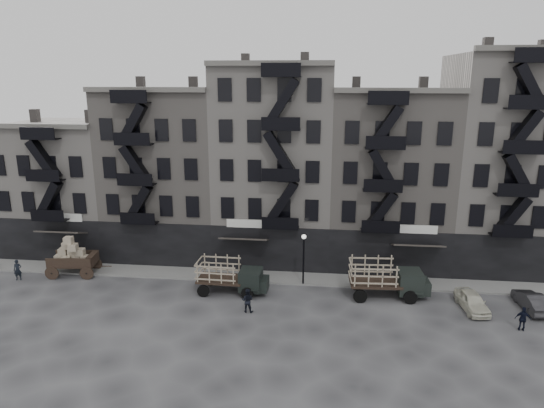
# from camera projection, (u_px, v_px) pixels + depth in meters

# --- Properties ---
(ground) EXTENTS (140.00, 140.00, 0.00)m
(ground) POSITION_uv_depth(u_px,v_px,m) (262.00, 298.00, 36.70)
(ground) COLOR #38383A
(ground) RESTS_ON ground
(sidewalk) EXTENTS (55.00, 2.50, 0.15)m
(sidewalk) POSITION_uv_depth(u_px,v_px,m) (268.00, 277.00, 40.28)
(sidewalk) COLOR slate
(sidewalk) RESTS_ON ground
(building_west) EXTENTS (10.00, 11.35, 13.20)m
(building_west) POSITION_uv_depth(u_px,v_px,m) (70.00, 185.00, 46.75)
(building_west) COLOR #ACA69E
(building_west) RESTS_ON ground
(building_midwest) EXTENTS (10.00, 11.35, 16.20)m
(building_midwest) POSITION_uv_depth(u_px,v_px,m) (169.00, 172.00, 45.28)
(building_midwest) COLOR gray
(building_midwest) RESTS_ON ground
(building_center) EXTENTS (10.00, 11.35, 18.20)m
(building_center) POSITION_uv_depth(u_px,v_px,m) (276.00, 164.00, 43.93)
(building_center) COLOR #ACA69E
(building_center) RESTS_ON ground
(building_mideast) EXTENTS (10.00, 11.35, 16.20)m
(building_mideast) POSITION_uv_depth(u_px,v_px,m) (387.00, 177.00, 43.10)
(building_mideast) COLOR gray
(building_mideast) RESTS_ON ground
(building_east) EXTENTS (10.00, 11.35, 19.20)m
(building_east) POSITION_uv_depth(u_px,v_px,m) (507.00, 163.00, 41.63)
(building_east) COLOR #ACA69E
(building_east) RESTS_ON ground
(lamp_post) EXTENTS (0.36, 0.36, 4.28)m
(lamp_post) POSITION_uv_depth(u_px,v_px,m) (304.00, 253.00, 38.15)
(lamp_post) COLOR black
(lamp_post) RESTS_ON ground
(wagon) EXTENTS (4.21, 2.58, 3.38)m
(wagon) POSITION_uv_depth(u_px,v_px,m) (71.00, 253.00, 40.43)
(wagon) COLOR black
(wagon) RESTS_ON ground
(stake_truck_west) EXTENTS (5.48, 2.40, 2.72)m
(stake_truck_west) POSITION_uv_depth(u_px,v_px,m) (230.00, 274.00, 37.18)
(stake_truck_west) COLOR black
(stake_truck_west) RESTS_ON ground
(stake_truck_east) EXTENTS (6.00, 2.73, 2.95)m
(stake_truck_east) POSITION_uv_depth(u_px,v_px,m) (387.00, 276.00, 36.41)
(stake_truck_east) COLOR black
(stake_truck_east) RESTS_ON ground
(car_east) EXTENTS (1.98, 3.95, 1.29)m
(car_east) POSITION_uv_depth(u_px,v_px,m) (472.00, 301.00, 34.69)
(car_east) COLOR beige
(car_east) RESTS_ON ground
(car_far) EXTENTS (1.61, 3.97, 1.28)m
(car_far) POSITION_uv_depth(u_px,v_px,m) (532.00, 301.00, 34.68)
(car_far) COLOR #28272A
(car_far) RESTS_ON ground
(pedestrian_west) EXTENTS (0.72, 0.57, 1.72)m
(pedestrian_west) POSITION_uv_depth(u_px,v_px,m) (18.00, 270.00, 39.68)
(pedestrian_west) COLOR black
(pedestrian_west) RESTS_ON ground
(pedestrian_mid) EXTENTS (0.89, 0.72, 1.75)m
(pedestrian_mid) POSITION_uv_depth(u_px,v_px,m) (247.00, 300.00, 34.29)
(pedestrian_mid) COLOR black
(pedestrian_mid) RESTS_ON ground
(policeman) EXTENTS (1.04, 0.61, 1.66)m
(policeman) POSITION_uv_depth(u_px,v_px,m) (523.00, 319.00, 31.78)
(policeman) COLOR black
(policeman) RESTS_ON ground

